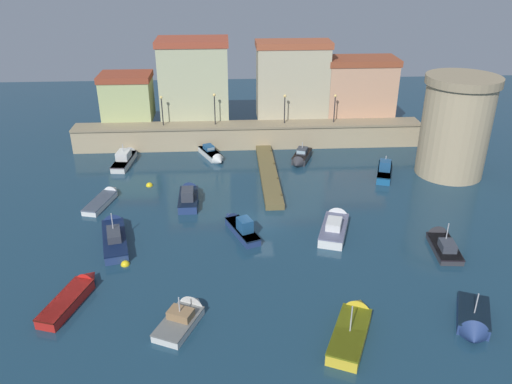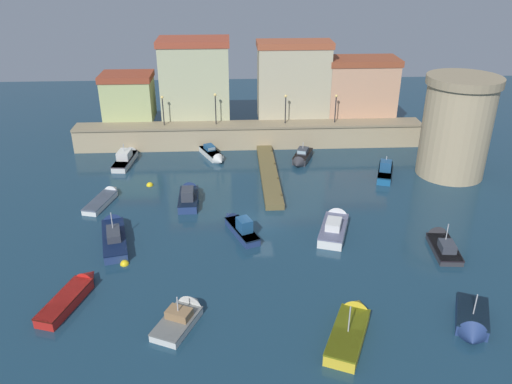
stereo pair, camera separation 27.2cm
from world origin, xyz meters
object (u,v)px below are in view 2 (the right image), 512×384
at_px(quay_lamp_1, 215,104).
at_px(moored_boat_13, 189,195).
at_px(moored_boat_2, 385,169).
at_px(moored_boat_10, 472,323).
at_px(moored_boat_5, 301,158).
at_px(moored_boat_8, 213,155).
at_px(fortress_tower, 457,126).
at_px(moored_boat_3, 114,233).
at_px(moored_boat_7, 184,314).
at_px(moored_boat_1, 351,326).
at_px(quay_lamp_2, 286,104).
at_px(moored_boat_6, 239,226).
at_px(mooring_buoy_0, 150,186).
at_px(moored_boat_9, 73,294).
at_px(moored_boat_4, 441,242).
at_px(moored_boat_0, 335,224).
at_px(mooring_buoy_1, 125,264).
at_px(quay_lamp_3, 336,104).
at_px(moored_boat_12, 105,198).
at_px(moored_boat_11, 127,157).
at_px(quay_lamp_0, 163,106).

xyz_separation_m(quay_lamp_1, moored_boat_13, (-2.36, -13.80, -4.60)).
xyz_separation_m(moored_boat_2, moored_boat_10, (-1.24, -23.66, -0.13)).
bearing_deg(moored_boat_5, moored_boat_8, -78.49).
height_order(fortress_tower, moored_boat_2, fortress_tower).
xyz_separation_m(fortress_tower, moored_boat_3, (-32.00, -11.31, -4.64)).
bearing_deg(moored_boat_7, moored_boat_1, -75.00).
bearing_deg(quay_lamp_2, moored_boat_6, -106.36).
bearing_deg(mooring_buoy_0, moored_boat_9, -98.72).
bearing_deg(fortress_tower, moored_boat_13, -169.68).
xyz_separation_m(quay_lamp_2, moored_boat_8, (-8.28, -3.49, -4.60)).
bearing_deg(moored_boat_2, moored_boat_5, 84.27).
distance_m(quay_lamp_2, moored_boat_3, 26.18).
relative_size(moored_boat_4, moored_boat_13, 0.98).
xyz_separation_m(fortress_tower, moored_boat_8, (-24.39, 5.50, -4.71)).
bearing_deg(moored_boat_0, moored_boat_4, -91.75).
xyz_separation_m(quay_lamp_1, moored_boat_0, (10.10, -19.88, -4.65)).
bearing_deg(moored_boat_7, moored_boat_5, 1.38).
bearing_deg(moored_boat_13, moored_boat_10, -135.99).
xyz_separation_m(quay_lamp_2, moored_boat_5, (1.31, -5.05, -4.52)).
bearing_deg(mooring_buoy_0, mooring_buoy_1, -90.09).
bearing_deg(quay_lamp_3, moored_boat_10, -85.56).
distance_m(moored_boat_4, moored_boat_5, 19.74).
height_order(quay_lamp_1, moored_boat_12, quay_lamp_1).
xyz_separation_m(fortress_tower, moored_boat_0, (-13.96, -10.89, -4.60)).
bearing_deg(moored_boat_12, quay_lamp_3, -45.99).
height_order(quay_lamp_2, moored_boat_4, quay_lamp_2).
relative_size(moored_boat_10, mooring_buoy_1, 7.26).
distance_m(moored_boat_3, moored_boat_11, 16.56).
bearing_deg(moored_boat_12, quay_lamp_0, -2.69).
relative_size(quay_lamp_2, moored_boat_0, 0.53).
relative_size(quay_lamp_2, moored_boat_13, 0.61).
distance_m(quay_lamp_3, moored_boat_3, 30.02).
bearing_deg(quay_lamp_1, moored_boat_4, -51.71).
bearing_deg(moored_boat_2, moored_boat_8, 92.07).
relative_size(moored_boat_3, moored_boat_11, 1.13).
xyz_separation_m(moored_boat_4, moored_boat_6, (-15.81, 3.05, 0.17)).
height_order(moored_boat_2, moored_boat_11, moored_boat_11).
xyz_separation_m(moored_boat_9, moored_boat_10, (25.37, -4.33, 0.04)).
distance_m(moored_boat_9, moored_boat_13, 15.80).
height_order(quay_lamp_2, moored_boat_3, quay_lamp_2).
xyz_separation_m(quay_lamp_2, moored_boat_4, (10.02, -22.76, -4.68)).
xyz_separation_m(quay_lamp_1, moored_boat_10, (16.23, -32.40, -4.73)).
bearing_deg(moored_boat_10, quay_lamp_3, -152.38).
bearing_deg(quay_lamp_2, moored_boat_11, -167.75).
distance_m(moored_boat_0, moored_boat_7, 15.85).
relative_size(moored_boat_8, moored_boat_13, 0.94).
bearing_deg(moored_boat_12, moored_boat_3, -148.07).
bearing_deg(moored_boat_6, quay_lamp_2, -38.26).
bearing_deg(mooring_buoy_1, moored_boat_5, 50.55).
distance_m(moored_boat_3, moored_boat_8, 18.45).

